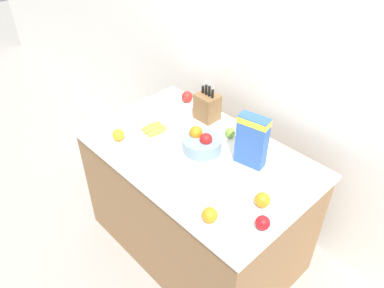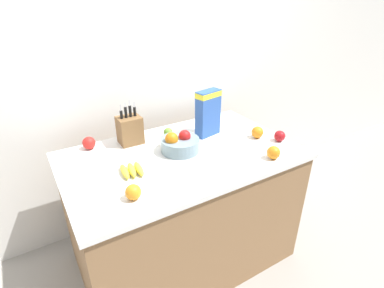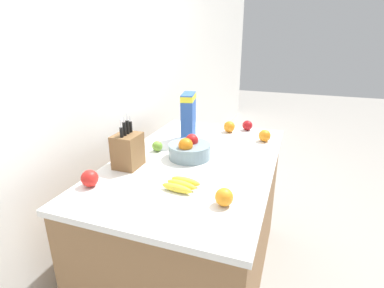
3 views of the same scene
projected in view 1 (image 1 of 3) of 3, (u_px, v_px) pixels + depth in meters
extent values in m
plane|color=gray|center=(196.00, 242.00, 2.78)|extent=(14.00, 14.00, 0.00)
cube|color=silver|center=(271.00, 53.00, 2.36)|extent=(9.00, 0.06, 2.60)
cube|color=olive|center=(196.00, 203.00, 2.53)|extent=(1.40, 0.85, 0.83)
cube|color=white|center=(196.00, 153.00, 2.27)|extent=(1.43, 0.88, 0.03)
cube|color=brown|center=(207.00, 107.00, 2.50)|extent=(0.15, 0.13, 0.18)
cylinder|color=black|center=(203.00, 89.00, 2.46)|extent=(0.02, 0.02, 0.05)
cube|color=silver|center=(203.00, 83.00, 2.43)|extent=(0.01, 0.00, 0.04)
cylinder|color=black|center=(206.00, 90.00, 2.43)|extent=(0.02, 0.02, 0.07)
cube|color=silver|center=(206.00, 83.00, 2.40)|extent=(0.01, 0.00, 0.03)
cylinder|color=black|center=(209.00, 91.00, 2.42)|extent=(0.02, 0.02, 0.07)
cube|color=silver|center=(210.00, 84.00, 2.38)|extent=(0.01, 0.00, 0.04)
cylinder|color=black|center=(213.00, 94.00, 2.40)|extent=(0.02, 0.02, 0.06)
cube|color=silver|center=(213.00, 87.00, 2.38)|extent=(0.01, 0.00, 0.03)
cube|color=#2D56A8|center=(252.00, 141.00, 2.08)|extent=(0.18, 0.11, 0.32)
cube|color=yellow|center=(254.00, 121.00, 2.00)|extent=(0.19, 0.11, 0.04)
cylinder|color=gray|center=(202.00, 144.00, 2.26)|extent=(0.24, 0.24, 0.08)
sphere|color=red|center=(206.00, 139.00, 2.20)|extent=(0.08, 0.08, 0.08)
sphere|color=orange|center=(196.00, 132.00, 2.26)|extent=(0.08, 0.08, 0.08)
ellipsoid|color=yellow|center=(157.00, 132.00, 2.40)|extent=(0.05, 0.16, 0.04)
ellipsoid|color=yellow|center=(154.00, 129.00, 2.42)|extent=(0.06, 0.16, 0.04)
ellipsoid|color=yellow|center=(151.00, 126.00, 2.45)|extent=(0.05, 0.16, 0.04)
sphere|color=#A31419|center=(263.00, 223.00, 1.77)|extent=(0.07, 0.07, 0.07)
sphere|color=red|center=(187.00, 97.00, 2.71)|extent=(0.08, 0.08, 0.08)
sphere|color=#6B9E33|center=(230.00, 133.00, 2.36)|extent=(0.06, 0.06, 0.06)
sphere|color=orange|center=(210.00, 215.00, 1.80)|extent=(0.08, 0.08, 0.08)
sphere|color=orange|center=(262.00, 200.00, 1.88)|extent=(0.08, 0.08, 0.08)
sphere|color=orange|center=(118.00, 135.00, 2.33)|extent=(0.08, 0.08, 0.08)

